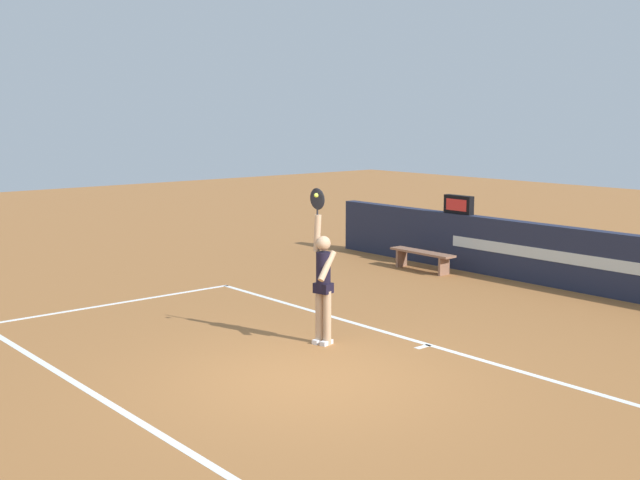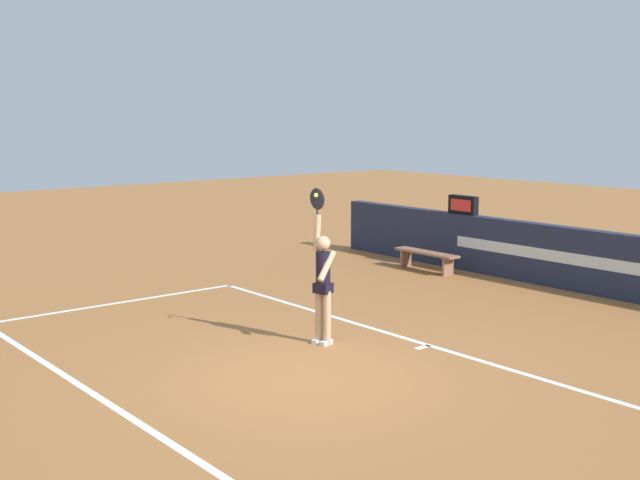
% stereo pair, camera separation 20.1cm
% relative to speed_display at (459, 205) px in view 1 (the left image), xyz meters
% --- Properties ---
extents(ground_plane, '(60.00, 60.00, 0.00)m').
position_rel_speed_display_xyz_m(ground_plane, '(3.92, -7.77, -1.52)').
color(ground_plane, '#9D6333').
extents(court_lines, '(11.75, 5.16, 0.00)m').
position_rel_speed_display_xyz_m(court_lines, '(3.92, -7.81, -1.52)').
color(court_lines, white).
rests_on(court_lines, ground).
extents(back_wall, '(15.45, 0.30, 1.30)m').
position_rel_speed_display_xyz_m(back_wall, '(3.92, 0.00, -0.87)').
color(back_wall, '#22283F').
rests_on(back_wall, ground).
extents(speed_display, '(0.78, 0.18, 0.43)m').
position_rel_speed_display_xyz_m(speed_display, '(0.00, 0.00, 0.00)').
color(speed_display, black).
rests_on(speed_display, back_wall).
extents(tennis_player, '(0.50, 0.43, 2.51)m').
position_rel_speed_display_xyz_m(tennis_player, '(2.77, -6.55, -0.48)').
color(tennis_player, tan).
rests_on(tennis_player, ground).
extents(tennis_ball, '(0.07, 0.07, 0.07)m').
position_rel_speed_display_xyz_m(tennis_ball, '(2.75, -6.67, 0.86)').
color(tennis_ball, '#CBE43A').
extents(courtside_bench_near, '(1.77, 0.37, 0.46)m').
position_rel_speed_display_xyz_m(courtside_bench_near, '(-0.32, -0.88, -1.16)').
color(courtside_bench_near, '#8D634B').
rests_on(courtside_bench_near, ground).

